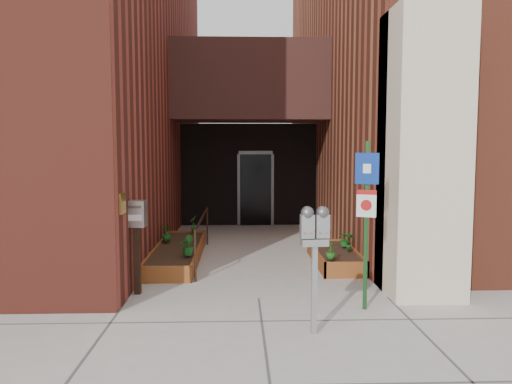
{
  "coord_description": "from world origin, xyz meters",
  "views": [
    {
      "loc": [
        -0.3,
        -7.44,
        2.31
      ],
      "look_at": [
        0.02,
        1.8,
        1.48
      ],
      "focal_mm": 35.0,
      "sensor_mm": 36.0,
      "label": 1
    }
  ],
  "objects": [
    {
      "name": "shrub_left_d",
      "position": [
        -1.38,
        4.3,
        0.5
      ],
      "size": [
        0.24,
        0.24,
        0.4
      ],
      "primitive_type": "imported",
      "rotation": [
        0.0,
        0.0,
        4.86
      ],
      "color": "#1C621C",
      "rests_on": "planter_left"
    },
    {
      "name": "handrail",
      "position": [
        -1.05,
        2.65,
        0.75
      ],
      "size": [
        0.04,
        3.34,
        0.9
      ],
      "color": "black",
      "rests_on": "ground"
    },
    {
      "name": "ground",
      "position": [
        0.0,
        0.0,
        0.0
      ],
      "size": [
        80.0,
        80.0,
        0.0
      ],
      "primitive_type": "plane",
      "color": "#9E9991",
      "rests_on": "ground"
    },
    {
      "name": "payment_dropbox",
      "position": [
        -1.9,
        0.32,
        1.07
      ],
      "size": [
        0.31,
        0.24,
        1.48
      ],
      "color": "black",
      "rests_on": "ground"
    },
    {
      "name": "parking_meter",
      "position": [
        0.63,
        -1.46,
        1.24
      ],
      "size": [
        0.36,
        0.18,
        1.6
      ],
      "color": "#98979A",
      "rests_on": "ground"
    },
    {
      "name": "shrub_right_b",
      "position": [
        1.85,
        2.08,
        0.48
      ],
      "size": [
        0.26,
        0.26,
        0.36
      ],
      "primitive_type": "imported",
      "rotation": [
        0.0,
        0.0,
        2.68
      ],
      "color": "#164E1B",
      "rests_on": "planter_right"
    },
    {
      "name": "shrub_left_c",
      "position": [
        -1.85,
        3.15,
        0.48
      ],
      "size": [
        0.28,
        0.28,
        0.36
      ],
      "primitive_type": "imported",
      "rotation": [
        0.0,
        0.0,
        4.03
      ],
      "color": "#17531B",
      "rests_on": "planter_left"
    },
    {
      "name": "shrub_left_b",
      "position": [
        -1.25,
        1.78,
        0.48
      ],
      "size": [
        0.28,
        0.28,
        0.37
      ],
      "primitive_type": "imported",
      "rotation": [
        0.0,
        0.0,
        2.09
      ],
      "color": "#225E1B",
      "rests_on": "planter_left"
    },
    {
      "name": "shrub_right_c",
      "position": [
        1.85,
        2.48,
        0.45
      ],
      "size": [
        0.27,
        0.27,
        0.3
      ],
      "primitive_type": "imported",
      "rotation": [
        0.0,
        0.0,
        4.68
      ],
      "color": "#1C621C",
      "rests_on": "planter_right"
    },
    {
      "name": "planter_right",
      "position": [
        1.6,
        2.2,
        0.13
      ],
      "size": [
        0.8,
        2.2,
        0.3
      ],
      "color": "brown",
      "rests_on": "ground"
    },
    {
      "name": "planter_left",
      "position": [
        -1.55,
        2.7,
        0.13
      ],
      "size": [
        0.9,
        3.6,
        0.3
      ],
      "color": "brown",
      "rests_on": "ground"
    },
    {
      "name": "architecture",
      "position": [
        -0.18,
        6.89,
        4.98
      ],
      "size": [
        20.0,
        14.6,
        10.0
      ],
      "color": "maroon",
      "rests_on": "ground"
    },
    {
      "name": "shrub_right_a",
      "position": [
        1.35,
        1.3,
        0.46
      ],
      "size": [
        0.18,
        0.18,
        0.32
      ],
      "primitive_type": "imported",
      "rotation": [
        0.0,
        0.0,
        1.6
      ],
      "color": "#1E5919",
      "rests_on": "planter_right"
    },
    {
      "name": "sign_post",
      "position": [
        1.49,
        -0.55,
        1.47
      ],
      "size": [
        0.31,
        0.14,
        2.4
      ],
      "color": "#153B17",
      "rests_on": "ground"
    },
    {
      "name": "shrub_left_a",
      "position": [
        -1.25,
        1.77,
        0.48
      ],
      "size": [
        0.46,
        0.46,
        0.36
      ],
      "primitive_type": "imported",
      "rotation": [
        0.0,
        0.0,
        0.95
      ],
      "color": "#1C6220",
      "rests_on": "planter_left"
    }
  ]
}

